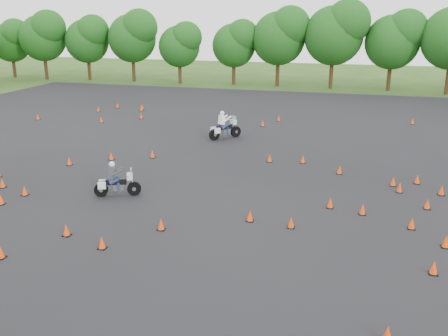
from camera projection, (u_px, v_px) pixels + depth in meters
name	position (u px, v px, depth m)	size (l,w,h in m)	color
ground	(199.00, 224.00, 20.52)	(140.00, 140.00, 0.00)	#2D5119
asphalt_pad	(234.00, 179.00, 26.05)	(62.00, 62.00, 0.00)	black
treeline	(322.00, 51.00, 50.53)	(86.92, 32.38, 10.32)	#194C15
traffic_cones	(223.00, 179.00, 25.27)	(36.30, 33.03, 0.45)	#F1430A
rider_grey	(117.00, 179.00, 23.40)	(2.19, 0.67, 1.69)	#37393E
rider_white	(225.00, 125.00, 34.13)	(2.50, 0.77, 1.93)	white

